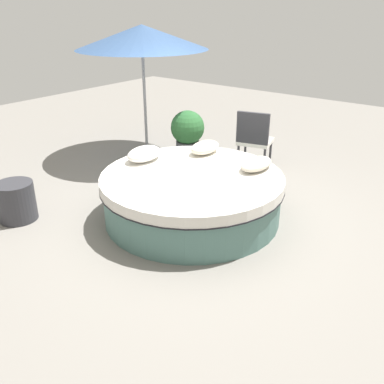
{
  "coord_description": "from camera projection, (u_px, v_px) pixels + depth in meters",
  "views": [
    {
      "loc": [
        -3.85,
        -2.96,
        2.57
      ],
      "look_at": [
        0.0,
        0.0,
        0.36
      ],
      "focal_mm": 39.44,
      "sensor_mm": 36.0,
      "label": 1
    }
  ],
  "objects": [
    {
      "name": "ground_plane",
      "position": [
        192.0,
        217.0,
        5.48
      ],
      "size": [
        16.0,
        16.0,
        0.0
      ],
      "primitive_type": "plane",
      "color": "gray"
    },
    {
      "name": "throw_pillow_0",
      "position": [
        256.0,
        164.0,
        5.39
      ],
      "size": [
        0.56,
        0.32,
        0.14
      ],
      "primitive_type": "ellipsoid",
      "color": "beige",
      "rests_on": "round_bed"
    },
    {
      "name": "side_table",
      "position": [
        16.0,
        201.0,
        5.33
      ],
      "size": [
        0.47,
        0.47,
        0.5
      ],
      "primitive_type": "cylinder",
      "color": "#333338",
      "rests_on": "ground_plane"
    },
    {
      "name": "planter",
      "position": [
        188.0,
        134.0,
        7.03
      ],
      "size": [
        0.56,
        0.56,
        0.93
      ],
      "color": "#4C4C51",
      "rests_on": "ground_plane"
    },
    {
      "name": "throw_pillow_1",
      "position": [
        205.0,
        147.0,
        5.94
      ],
      "size": [
        0.52,
        0.31,
        0.17
      ],
      "primitive_type": "ellipsoid",
      "color": "beige",
      "rests_on": "round_bed"
    },
    {
      "name": "throw_pillow_2",
      "position": [
        144.0,
        154.0,
        5.67
      ],
      "size": [
        0.54,
        0.35,
        0.19
      ],
      "primitive_type": "ellipsoid",
      "color": "white",
      "rests_on": "round_bed"
    },
    {
      "name": "patio_umbrella",
      "position": [
        142.0,
        38.0,
        6.92
      ],
      "size": [
        2.21,
        2.21,
        2.22
      ],
      "color": "#262628",
      "rests_on": "ground_plane"
    },
    {
      "name": "patio_chair",
      "position": [
        254.0,
        136.0,
        6.82
      ],
      "size": [
        0.62,
        0.63,
        0.98
      ],
      "rotation": [
        0.0,
        0.0,
        -1.31
      ],
      "color": "#333338",
      "rests_on": "ground_plane"
    },
    {
      "name": "round_bed",
      "position": [
        192.0,
        196.0,
        5.36
      ],
      "size": [
        2.3,
        2.3,
        0.59
      ],
      "color": "#4C726B",
      "rests_on": "ground_plane"
    }
  ]
}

